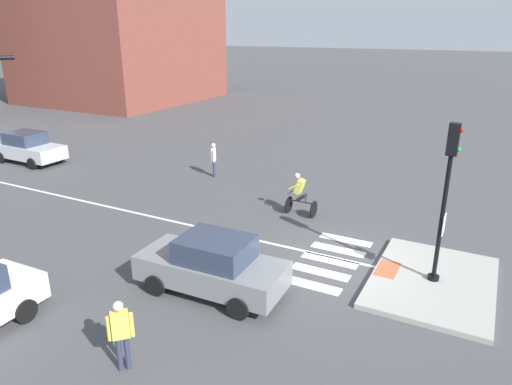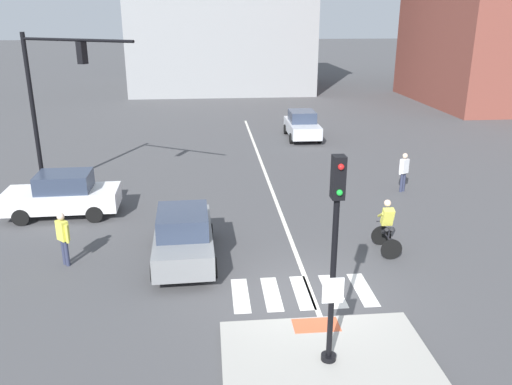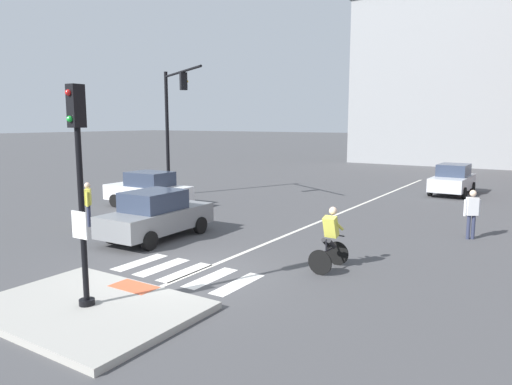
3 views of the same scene
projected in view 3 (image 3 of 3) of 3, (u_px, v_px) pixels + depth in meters
The scene contains 18 objects.
ground_plane at pixel (182, 274), 12.30m from camera, with size 300.00×300.00×0.00m, color #474749.
traffic_island at pixel (87, 308), 9.86m from camera, with size 4.53×3.27×0.15m, color #A3A099.
tactile_pad_front at pixel (134, 287), 10.92m from camera, with size 1.10×0.60×0.01m, color #DB5B38.
signal_pole at pixel (80, 175), 9.44m from camera, with size 0.44×0.38×4.49m.
crosswalk_stripe_a at pixel (140, 262), 13.33m from camera, with size 0.44×1.80×0.01m, color silver.
crosswalk_stripe_b at pixel (162, 267), 12.88m from camera, with size 0.44×1.80×0.01m, color silver.
crosswalk_stripe_c at pixel (185, 272), 12.43m from camera, with size 0.44×1.80×0.01m, color silver.
crosswalk_stripe_d at pixel (211, 278), 11.98m from camera, with size 0.44×1.80×0.01m, color silver.
crosswalk_stripe_e at pixel (238, 284), 11.54m from camera, with size 0.44×1.80×0.01m, color silver.
lane_centre_line at pixel (340, 213), 20.50m from camera, with size 0.14×28.00×0.01m, color silver.
traffic_light_mast at pixel (173, 114), 23.84m from camera, with size 4.70×2.89×6.47m.
building_corner_right at pixel (458, 80), 46.29m from camera, with size 17.36×14.80×15.78m.
car_white_cross_left at pixel (148, 190), 21.85m from camera, with size 4.14×1.92×1.64m.
car_grey_westbound_near at pixel (156, 215), 15.93m from camera, with size 1.95×4.15×1.64m.
car_silver_eastbound_distant at pixel (453, 179), 25.69m from camera, with size 1.90×4.13×1.64m.
cyclist at pixel (330, 237), 12.59m from camera, with size 0.69×1.11×1.68m.
pedestrian_at_curb_left at pixel (88, 201), 17.78m from camera, with size 0.42×0.41×1.67m.
pedestrian_waiting_far_side at pixel (472, 210), 15.83m from camera, with size 0.48×0.37×1.67m.
Camera 3 is at (8.03, -8.93, 3.92)m, focal length 33.27 mm.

